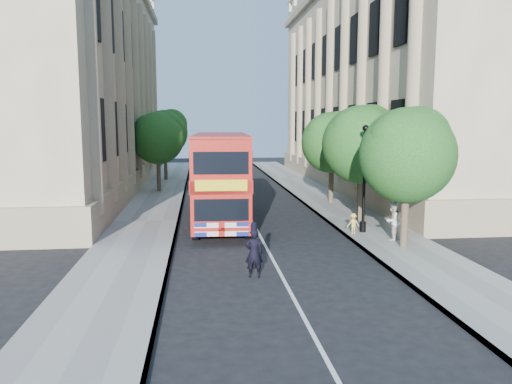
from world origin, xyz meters
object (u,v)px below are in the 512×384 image
object	(u,v)px
lamp_post	(364,183)
box_van	(214,184)
police_constable	(254,253)
double_decker_bus	(221,176)
woman_pedestrian	(393,221)

from	to	relation	value
lamp_post	box_van	xyz separation A→B (m)	(-6.90, 9.95, -1.19)
box_van	police_constable	xyz separation A→B (m)	(0.91, -16.12, -0.46)
lamp_post	double_decker_bus	world-z (taller)	lamp_post
police_constable	lamp_post	bearing A→B (deg)	-128.84
police_constable	woman_pedestrian	distance (m)	8.04
police_constable	woman_pedestrian	size ratio (longest dim) A/B	0.98
box_van	police_constable	size ratio (longest dim) A/B	2.77
woman_pedestrian	double_decker_bus	bearing A→B (deg)	-68.15
box_van	woman_pedestrian	xyz separation A→B (m)	(7.66, -11.75, -0.32)
police_constable	box_van	bearing A→B (deg)	-81.49
box_van	police_constable	bearing A→B (deg)	-85.17
police_constable	woman_pedestrian	xyz separation A→B (m)	(6.74, 4.37, 0.14)
woman_pedestrian	police_constable	bearing A→B (deg)	-1.18
lamp_post	double_decker_bus	bearing A→B (deg)	154.24
lamp_post	double_decker_bus	distance (m)	7.45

